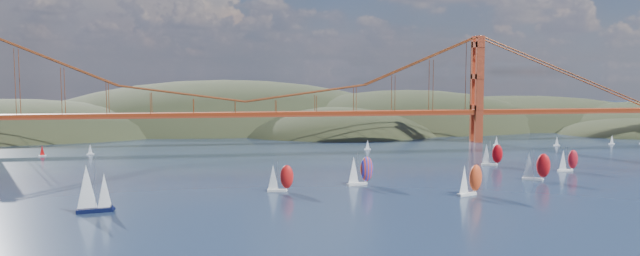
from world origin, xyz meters
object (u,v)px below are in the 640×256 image
at_px(racer_2, 536,166).
at_px(sloop_navy, 92,189).
at_px(racer_3, 492,154).
at_px(racer_0, 280,177).
at_px(racer_rwb, 360,170).
at_px(racer_1, 470,179).
at_px(racer_4, 568,160).

bearing_deg(racer_2, sloop_navy, -144.27).
xyz_separation_m(racer_2, racer_3, (-0.45, 33.83, -0.45)).
height_order(racer_0, racer_rwb, racer_rwb).
relative_size(racer_3, racer_rwb, 0.90).
height_order(racer_1, racer_2, racer_2).
distance_m(sloop_navy, racer_4, 165.11).
relative_size(racer_0, racer_4, 1.04).
bearing_deg(sloop_navy, racer_4, 3.73).
bearing_deg(racer_0, racer_3, 28.93).
distance_m(racer_1, racer_2, 38.43).
xyz_separation_m(racer_1, racer_2, (32.17, 21.02, 0.06)).
xyz_separation_m(sloop_navy, racer_4, (159.36, 43.17, -1.96)).
height_order(sloop_navy, racer_2, sloop_navy).
height_order(racer_3, racer_rwb, racer_rwb).
height_order(racer_2, racer_rwb, racer_rwb).
bearing_deg(racer_3, racer_0, -142.94).
relative_size(racer_2, racer_3, 1.10).
bearing_deg(racer_2, racer_1, -122.26).
relative_size(racer_0, racer_rwb, 0.89).
distance_m(racer_2, racer_3, 33.83).
relative_size(racer_0, racer_3, 0.99).
relative_size(racer_2, racer_4, 1.16).
xyz_separation_m(racer_0, racer_4, (108.51, 22.47, -0.16)).
distance_m(sloop_navy, racer_2, 140.86).
relative_size(racer_1, racer_3, 1.09).
bearing_deg(racer_3, racer_4, -27.50).
relative_size(sloop_navy, racer_4, 1.57).
relative_size(sloop_navy, racer_1, 1.37).
relative_size(racer_1, racer_rwb, 0.98).
bearing_deg(sloop_navy, racer_3, 12.49).
bearing_deg(racer_rwb, racer_1, -50.96).
bearing_deg(sloop_navy, racer_2, -0.27).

